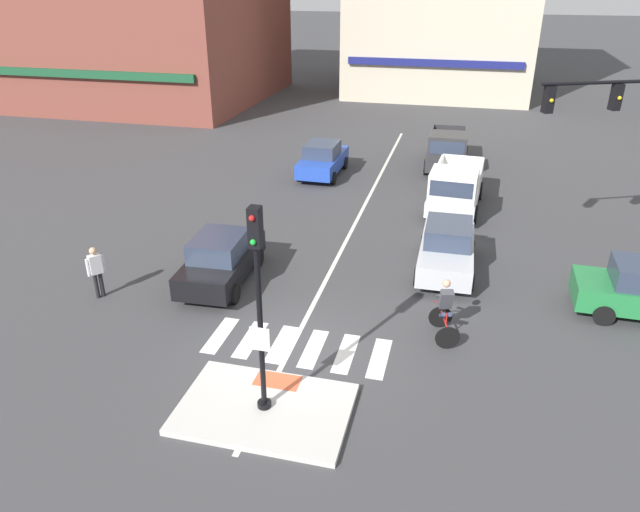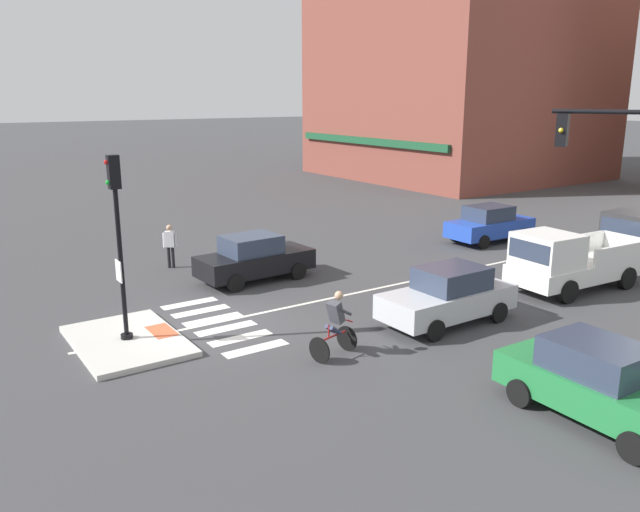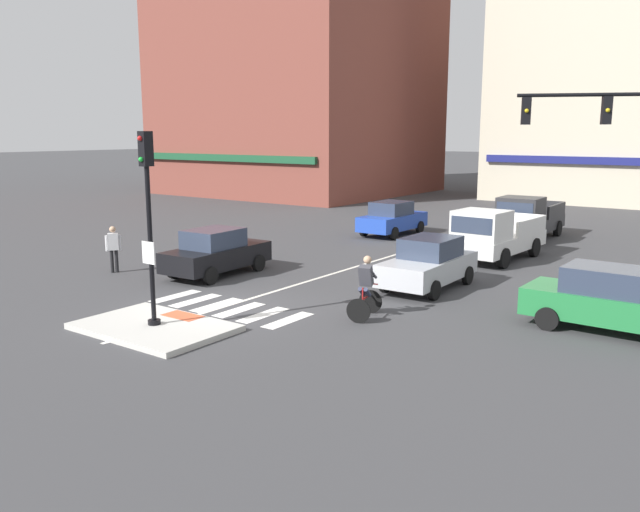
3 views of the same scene
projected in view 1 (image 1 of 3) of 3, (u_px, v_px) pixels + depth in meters
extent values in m
plane|color=#3D3D3F|center=(296.00, 349.00, 15.58)|extent=(300.00, 300.00, 0.00)
cube|color=beige|center=(265.00, 409.00, 13.35)|extent=(3.87, 2.60, 0.15)
cube|color=#DB5B38|center=(277.00, 381.00, 14.14)|extent=(1.10, 0.60, 0.01)
cylinder|color=black|center=(264.00, 404.00, 13.29)|extent=(0.32, 0.32, 0.12)
cylinder|color=black|center=(261.00, 330.00, 12.43)|extent=(0.12, 0.12, 3.86)
cube|color=white|center=(260.00, 339.00, 12.44)|extent=(0.44, 0.03, 0.56)
cube|color=black|center=(255.00, 227.00, 11.41)|extent=(0.24, 0.28, 0.84)
sphere|color=red|center=(252.00, 218.00, 11.16)|extent=(0.12, 0.12, 0.12)
sphere|color=green|center=(253.00, 242.00, 11.37)|extent=(0.12, 0.12, 0.12)
cube|color=silver|center=(220.00, 335.00, 16.19)|extent=(0.44, 1.80, 0.01)
cube|color=silver|center=(251.00, 339.00, 16.00)|extent=(0.44, 1.80, 0.01)
cube|color=silver|center=(282.00, 344.00, 15.80)|extent=(0.44, 1.80, 0.01)
cube|color=silver|center=(313.00, 349.00, 15.61)|extent=(0.44, 1.80, 0.01)
cube|color=silver|center=(346.00, 353.00, 15.41)|extent=(0.44, 1.80, 0.01)
cube|color=silver|center=(379.00, 358.00, 15.22)|extent=(0.44, 1.80, 0.01)
cube|color=silver|center=(360.00, 214.00, 24.35)|extent=(0.14, 28.00, 0.01)
cylinder|color=black|center=(628.00, 82.00, 17.91)|extent=(5.17, 2.40, 0.11)
cube|color=black|center=(616.00, 97.00, 18.06)|extent=(0.36, 0.38, 0.80)
sphere|color=gold|center=(620.00, 98.00, 17.91)|extent=(0.12, 0.12, 0.12)
cube|color=black|center=(549.00, 99.00, 17.71)|extent=(0.36, 0.38, 0.80)
sphere|color=gold|center=(552.00, 101.00, 17.56)|extent=(0.12, 0.12, 0.12)
cube|color=#194C2D|center=(77.00, 74.00, 38.24)|extent=(16.60, 0.30, 0.50)
cube|color=navy|center=(434.00, 63.00, 42.83)|extent=(12.71, 0.30, 0.50)
cube|color=#2347B7|center=(323.00, 162.00, 28.82)|extent=(1.74, 4.12, 0.70)
cube|color=#2D384C|center=(322.00, 149.00, 28.40)|extent=(1.50, 1.92, 0.64)
cylinder|color=black|center=(314.00, 160.00, 30.27)|extent=(0.19, 0.60, 0.60)
cylinder|color=black|center=(345.00, 163.00, 29.89)|extent=(0.19, 0.60, 0.60)
cylinder|color=black|center=(299.00, 175.00, 28.06)|extent=(0.19, 0.60, 0.60)
cylinder|color=black|center=(333.00, 178.00, 27.68)|extent=(0.19, 0.60, 0.60)
cube|color=silver|center=(446.00, 253.00, 19.46)|extent=(1.74, 4.12, 0.70)
cube|color=#2D384C|center=(449.00, 232.00, 19.30)|extent=(1.50, 1.92, 0.64)
cylinder|color=black|center=(471.00, 283.00, 18.32)|extent=(0.19, 0.60, 0.60)
cylinder|color=black|center=(417.00, 277.00, 18.67)|extent=(0.19, 0.60, 0.60)
cylinder|color=black|center=(471.00, 249.00, 20.55)|extent=(0.19, 0.60, 0.60)
cylinder|color=black|center=(423.00, 244.00, 20.90)|extent=(0.19, 0.60, 0.60)
cylinder|color=black|center=(595.00, 288.00, 18.01)|extent=(0.60, 0.19, 0.60)
cylinder|color=black|center=(604.00, 315.00, 16.57)|extent=(0.60, 0.19, 0.60)
cube|color=black|center=(222.00, 263.00, 18.78)|extent=(1.90, 4.18, 0.70)
cube|color=#2D384C|center=(219.00, 246.00, 18.35)|extent=(1.57, 1.97, 0.64)
cylinder|color=black|center=(212.00, 254.00, 20.20)|extent=(0.21, 0.61, 0.60)
cylinder|color=black|center=(259.00, 258.00, 19.90)|extent=(0.21, 0.61, 0.60)
cylinder|color=black|center=(183.00, 289.00, 17.95)|extent=(0.21, 0.61, 0.60)
cylinder|color=black|center=(235.00, 294.00, 17.66)|extent=(0.21, 0.61, 0.60)
cube|color=#2D2D30|center=(447.00, 154.00, 30.04)|extent=(2.02, 5.14, 0.60)
cube|color=#2D2D30|center=(447.00, 145.00, 28.27)|extent=(1.84, 1.74, 1.10)
cube|color=#2D384C|center=(447.00, 148.00, 27.50)|extent=(1.62, 0.12, 0.60)
cube|color=#2D2D30|center=(466.00, 138.00, 30.50)|extent=(0.19, 2.81, 0.60)
cube|color=#2D2D30|center=(431.00, 136.00, 30.86)|extent=(0.19, 2.81, 0.60)
cube|color=#2D2D30|center=(449.00, 131.00, 31.98)|extent=(1.80, 0.14, 0.60)
cylinder|color=black|center=(464.00, 170.00, 28.60)|extent=(0.26, 0.77, 0.76)
cylinder|color=black|center=(426.00, 167.00, 28.97)|extent=(0.26, 0.77, 0.76)
cylinder|color=black|center=(465.00, 153.00, 31.22)|extent=(0.26, 0.77, 0.76)
cylinder|color=black|center=(430.00, 151.00, 31.59)|extent=(0.26, 0.77, 0.76)
cube|color=white|center=(456.00, 192.00, 24.75)|extent=(2.20, 5.20, 0.60)
cube|color=white|center=(453.00, 185.00, 23.01)|extent=(1.90, 1.80, 1.10)
cube|color=#2D384C|center=(451.00, 189.00, 22.26)|extent=(1.62, 0.18, 0.60)
cube|color=white|center=(481.00, 173.00, 25.13)|extent=(0.29, 2.81, 0.60)
cube|color=white|center=(439.00, 170.00, 25.61)|extent=(0.29, 2.81, 0.60)
cube|color=white|center=(463.00, 162.00, 26.64)|extent=(1.80, 0.21, 0.60)
cylinder|color=black|center=(474.00, 214.00, 23.28)|extent=(0.28, 0.77, 0.76)
cylinder|color=black|center=(428.00, 209.00, 23.77)|extent=(0.28, 0.77, 0.76)
cylinder|color=black|center=(479.00, 191.00, 25.84)|extent=(0.28, 0.77, 0.76)
cylinder|color=black|center=(437.00, 186.00, 26.34)|extent=(0.28, 0.77, 0.76)
cylinder|color=black|center=(440.00, 317.00, 16.43)|extent=(0.65, 0.20, 0.66)
cylinder|color=black|center=(448.00, 338.00, 15.48)|extent=(0.65, 0.20, 0.66)
cylinder|color=#B21E1E|center=(445.00, 320.00, 15.86)|extent=(0.26, 0.88, 0.05)
cylinder|color=#B21E1E|center=(446.00, 318.00, 15.62)|extent=(0.04, 0.04, 0.30)
cylinder|color=#B21E1E|center=(442.00, 302.00, 16.16)|extent=(0.44, 0.14, 0.04)
cylinder|color=#2D334C|center=(442.00, 315.00, 15.76)|extent=(0.21, 0.41, 0.33)
cylinder|color=#2D334C|center=(448.00, 315.00, 15.76)|extent=(0.21, 0.41, 0.33)
cube|color=#3F3F47|center=(446.00, 299.00, 15.67)|extent=(0.42, 0.45, 0.60)
sphere|color=tan|center=(447.00, 283.00, 15.60)|extent=(0.22, 0.22, 0.22)
cylinder|color=#3F3F47|center=(439.00, 296.00, 15.83)|extent=(0.19, 0.46, 0.31)
cylinder|color=#3F3F47|center=(451.00, 296.00, 15.83)|extent=(0.19, 0.46, 0.31)
cylinder|color=black|center=(96.00, 286.00, 17.90)|extent=(0.12, 0.12, 0.82)
cylinder|color=black|center=(102.00, 284.00, 17.99)|extent=(0.12, 0.12, 0.82)
cube|color=silver|center=(95.00, 264.00, 17.64)|extent=(0.39, 0.42, 0.60)
cylinder|color=silver|center=(88.00, 268.00, 17.53)|extent=(0.09, 0.09, 0.56)
cylinder|color=silver|center=(103.00, 264.00, 17.79)|extent=(0.09, 0.09, 0.56)
sphere|color=tan|center=(93.00, 251.00, 17.45)|extent=(0.22, 0.22, 0.22)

